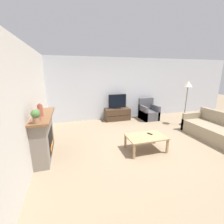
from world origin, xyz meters
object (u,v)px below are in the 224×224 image
at_px(fireplace, 44,135).
at_px(mantel_vase_left, 38,115).
at_px(coffee_table, 146,138).
at_px(remote, 150,134).
at_px(armchair, 148,113).
at_px(mantel_vase_centre_left, 40,110).
at_px(floor_lamp, 188,88).
at_px(tv_stand, 117,114).
at_px(tv, 117,102).
at_px(potted_plant, 36,115).

height_order(fireplace, mantel_vase_left, mantel_vase_left).
xyz_separation_m(coffee_table, remote, (0.16, 0.09, 0.06)).
bearing_deg(fireplace, armchair, 26.03).
relative_size(mantel_vase_centre_left, coffee_table, 0.31).
bearing_deg(fireplace, mantel_vase_centre_left, -81.74).
bearing_deg(remote, mantel_vase_centre_left, 146.61).
height_order(coffee_table, floor_lamp, floor_lamp).
bearing_deg(fireplace, tv_stand, 40.05).
height_order(tv, floor_lamp, floor_lamp).
bearing_deg(potted_plant, tv_stand, 47.41).
xyz_separation_m(mantel_vase_centre_left, floor_lamp, (5.07, 1.00, 0.28)).
bearing_deg(coffee_table, fireplace, 168.50).
xyz_separation_m(tv, coffee_table, (-0.12, -2.81, -0.45)).
distance_m(tv, remote, 2.75).
distance_m(armchair, floor_lamp, 1.91).
relative_size(fireplace, armchair, 1.65).
relative_size(mantel_vase_left, coffee_table, 0.26).
bearing_deg(tv, floor_lamp, -30.48).
height_order(tv_stand, tv, tv).
xyz_separation_m(remote, floor_lamp, (2.33, 1.32, 1.07)).
bearing_deg(remote, coffee_table, -178.38).
height_order(mantel_vase_left, tv_stand, mantel_vase_left).
bearing_deg(remote, armchair, 34.37).
height_order(fireplace, remote, fireplace).
height_order(mantel_vase_centre_left, tv, mantel_vase_centre_left).
bearing_deg(mantel_vase_left, tv, 45.46).
relative_size(mantel_vase_left, mantel_vase_centre_left, 0.85).
distance_m(coffee_table, remote, 0.20).
relative_size(tv_stand, armchair, 1.18).
distance_m(potted_plant, floor_lamp, 5.30).
height_order(mantel_vase_left, coffee_table, mantel_vase_left).
xyz_separation_m(potted_plant, tv, (2.70, 2.93, -0.42)).
height_order(armchair, coffee_table, armchair).
height_order(mantel_vase_left, potted_plant, potted_plant).
bearing_deg(fireplace, coffee_table, -11.50).
distance_m(mantel_vase_left, remote, 2.85).
bearing_deg(potted_plant, mantel_vase_left, 90.00).
xyz_separation_m(mantel_vase_centre_left, potted_plant, (-0.00, -0.54, 0.02)).
distance_m(mantel_vase_centre_left, potted_plant, 0.54).
bearing_deg(mantel_vase_centre_left, tv_stand, 41.63).
xyz_separation_m(mantel_vase_left, tv, (2.70, 2.74, -0.38)).
xyz_separation_m(tv_stand, armchair, (1.40, -0.27, 0.04)).
bearing_deg(mantel_vase_centre_left, remote, -6.75).
bearing_deg(potted_plant, armchair, 33.01).
bearing_deg(floor_lamp, coffee_table, -150.47).
xyz_separation_m(mantel_vase_left, mantel_vase_centre_left, (0.00, 0.35, 0.02)).
distance_m(potted_plant, armchair, 4.97).
relative_size(fireplace, potted_plant, 5.31).
distance_m(remote, floor_lamp, 2.89).
bearing_deg(floor_lamp, mantel_vase_centre_left, -168.84).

